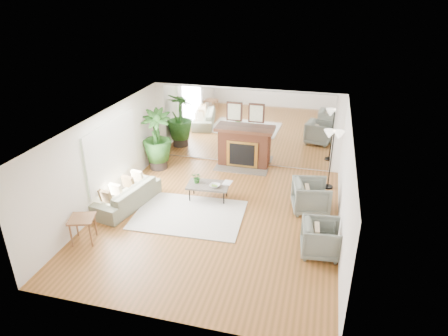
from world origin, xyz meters
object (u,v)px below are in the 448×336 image
(fireplace, at_px, (243,147))
(side_table, at_px, (82,222))
(armchair_back, at_px, (311,196))
(armchair_front, at_px, (321,239))
(coffee_table, at_px, (208,186))
(potted_ficus, at_px, (157,138))
(sofa, at_px, (127,195))
(floor_lamp, at_px, (333,139))

(fireplace, bearing_deg, side_table, -118.00)
(armchair_back, bearing_deg, armchair_front, 178.83)
(fireplace, bearing_deg, coffee_table, -100.93)
(fireplace, relative_size, armchair_front, 2.43)
(side_table, xyz_separation_m, potted_ficus, (0.06, 4.15, 0.51))
(sofa, distance_m, floor_lamp, 5.80)
(fireplace, height_order, armchair_front, fireplace)
(coffee_table, xyz_separation_m, armchair_front, (3.06, -1.72, -0.03))
(side_table, bearing_deg, armchair_back, 28.59)
(armchair_back, bearing_deg, coffee_table, 80.35)
(potted_ficus, relative_size, floor_lamp, 1.11)
(fireplace, distance_m, armchair_front, 4.87)
(armchair_back, xyz_separation_m, floor_lamp, (0.43, 1.45, 1.07))
(floor_lamp, bearing_deg, potted_ficus, 179.78)
(coffee_table, bearing_deg, side_table, -130.12)
(coffee_table, height_order, sofa, sofa)
(sofa, bearing_deg, floor_lamp, 126.42)
(side_table, bearing_deg, floor_lamp, 37.66)
(floor_lamp, bearing_deg, side_table, -142.34)
(armchair_front, bearing_deg, sofa, 74.82)
(fireplace, xyz_separation_m, side_table, (-2.65, -4.98, -0.14))
(potted_ficus, height_order, floor_lamp, potted_ficus)
(sofa, height_order, potted_ficus, potted_ficus)
(fireplace, bearing_deg, floor_lamp, -17.59)
(armchair_front, distance_m, floor_lamp, 3.44)
(coffee_table, xyz_separation_m, floor_lamp, (3.16, 1.53, 1.08))
(armchair_front, xyz_separation_m, potted_ficus, (-5.19, 3.27, 0.65))
(armchair_back, height_order, armchair_front, armchair_back)
(fireplace, relative_size, coffee_table, 1.74)
(sofa, height_order, floor_lamp, floor_lamp)
(armchair_front, bearing_deg, coffee_table, 55.06)
(floor_lamp, bearing_deg, coffee_table, -154.15)
(coffee_table, relative_size, floor_lamp, 0.67)
(floor_lamp, bearing_deg, armchair_back, -106.47)
(coffee_table, relative_size, armchair_back, 1.28)
(sofa, distance_m, armchair_back, 4.82)
(armchair_back, relative_size, side_table, 1.36)
(armchair_back, height_order, potted_ficus, potted_ficus)
(armchair_back, bearing_deg, potted_ficus, 61.76)
(sofa, relative_size, floor_lamp, 1.18)
(sofa, bearing_deg, coffee_table, 125.03)
(fireplace, height_order, floor_lamp, fireplace)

